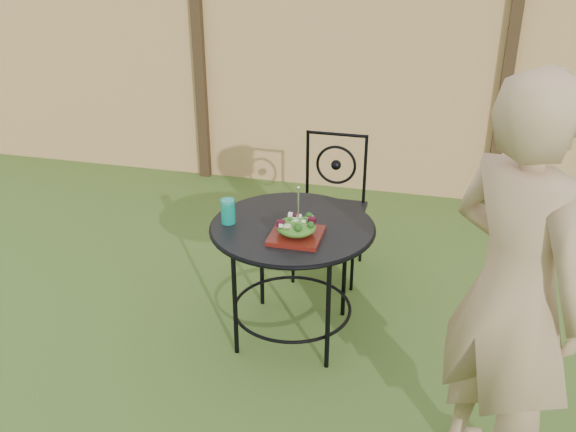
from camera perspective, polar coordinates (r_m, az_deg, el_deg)
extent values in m
plane|color=#244917|center=(4.02, -0.72, -9.29)|extent=(60.00, 60.00, 0.00)
cube|color=#F1B977|center=(5.63, 5.11, 11.13)|extent=(8.00, 0.05, 1.80)
cube|color=black|center=(5.91, -7.77, 12.20)|extent=(0.09, 0.09, 1.90)
cube|color=black|center=(5.52, 18.68, 10.14)|extent=(0.09, 0.09, 1.90)
cylinder|color=black|center=(3.55, 0.39, -0.91)|extent=(0.90, 0.90, 0.02)
torus|color=black|center=(3.55, 0.39, -1.00)|extent=(0.92, 0.92, 0.02)
torus|color=black|center=(3.82, 0.37, -8.11)|extent=(0.70, 0.70, 0.02)
cylinder|color=black|center=(3.90, 5.05, -4.42)|extent=(0.03, 0.03, 0.71)
cylinder|color=black|center=(4.00, -2.36, -3.51)|extent=(0.03, 0.03, 0.71)
cylinder|color=black|center=(3.58, -4.75, -7.47)|extent=(0.03, 0.03, 0.71)
cylinder|color=black|center=(3.46, 3.58, -8.64)|extent=(0.03, 0.03, 0.71)
cube|color=black|center=(4.32, 3.68, 0.23)|extent=(0.46, 0.46, 0.03)
cylinder|color=black|center=(4.33, 4.39, 7.26)|extent=(0.42, 0.02, 0.02)
torus|color=black|center=(4.41, 4.29, 4.54)|extent=(0.28, 0.02, 0.28)
cylinder|color=black|center=(4.29, 0.46, -3.39)|extent=(0.02, 0.02, 0.44)
cylinder|color=black|center=(4.23, 5.74, -4.02)|extent=(0.02, 0.02, 0.44)
cylinder|color=black|center=(4.64, 1.64, -1.06)|extent=(0.02, 0.02, 0.44)
cylinder|color=black|center=(4.58, 6.53, -1.60)|extent=(0.02, 0.02, 0.44)
cylinder|color=black|center=(4.45, 1.75, 4.54)|extent=(0.02, 0.02, 0.50)
cylinder|color=black|center=(4.39, 6.86, 4.05)|extent=(0.02, 0.02, 0.50)
imported|color=#A2815C|center=(2.72, 19.33, -6.64)|extent=(0.78, 0.78, 1.83)
cube|color=#50150B|center=(3.40, 0.74, -1.75)|extent=(0.27, 0.27, 0.02)
ellipsoid|color=#235614|center=(3.38, 0.74, -0.97)|extent=(0.21, 0.21, 0.08)
cylinder|color=silver|center=(3.32, 0.92, 1.02)|extent=(0.01, 0.01, 0.18)
cylinder|color=#0B8A74|center=(3.55, -5.35, 0.43)|extent=(0.08, 0.08, 0.14)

